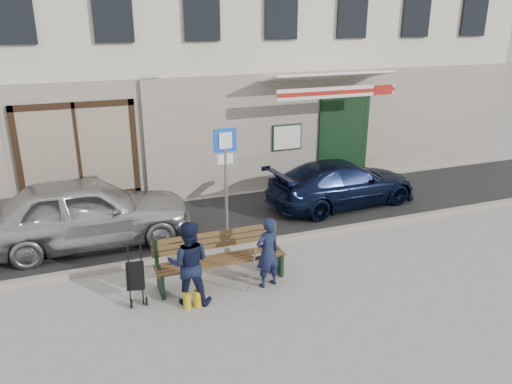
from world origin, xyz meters
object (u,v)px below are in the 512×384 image
car_silver (87,212)px  woman (189,263)px  car_navy (342,183)px  bench (218,260)px  parking_sign (226,170)px  man (268,252)px  stroller (135,277)px

car_silver → woman: woman is taller
car_navy → woman: bearing=118.3°
car_silver → car_navy: size_ratio=1.08×
car_silver → woman: (1.47, -3.04, 0.01)m
bench → woman: 0.87m
parking_sign → man: (0.21, -1.75, -1.05)m
bench → stroller: 1.51m
stroller → woman: bearing=-12.3°
man → stroller: bearing=-21.3°
car_silver → bench: 3.33m
bench → car_silver: bearing=129.8°
car_navy → man: 4.58m
woman → car_silver: bearing=-45.0°
car_navy → parking_sign: parking_sign is taller
parking_sign → stroller: size_ratio=2.52×
car_navy → woman: size_ratio=2.68×
car_navy → bench: car_navy is taller
parking_sign → bench: size_ratio=1.07×
car_silver → car_navy: 6.27m
parking_sign → bench: (-0.59, -1.31, -1.26)m
parking_sign → bench: parking_sign is taller
car_navy → stroller: (-5.65, -2.80, -0.13)m
stroller → car_silver: bearing=114.8°
woman → bench: bearing=-124.0°
parking_sign → woman: size_ratio=1.72×
parking_sign → stroller: (-2.09, -1.42, -1.26)m
bench → stroller: stroller is taller
stroller → car_navy: bearing=38.1°
parking_sign → bench: bearing=-117.6°
bench → car_navy: bearing=32.9°
parking_sign → woman: parking_sign is taller
car_silver → parking_sign: (2.71, -1.24, 0.98)m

